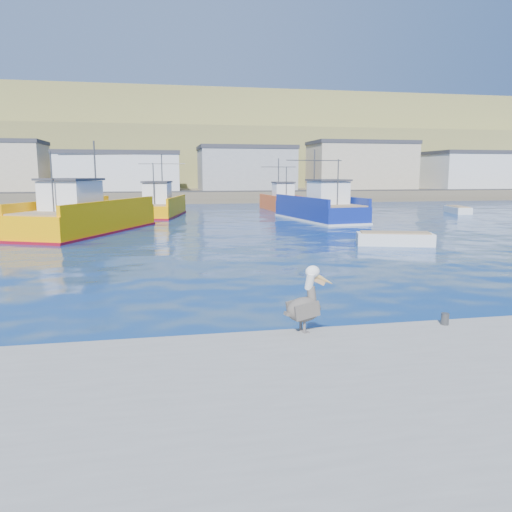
{
  "coord_description": "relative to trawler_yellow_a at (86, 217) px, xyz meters",
  "views": [
    {
      "loc": [
        -4.07,
        -14.54,
        4.32
      ],
      "look_at": [
        -0.82,
        2.25,
        1.48
      ],
      "focal_mm": 35.0,
      "sensor_mm": 36.0,
      "label": 1
    }
  ],
  "objects": [
    {
      "name": "boat_orange",
      "position": [
        19.58,
        20.01,
        -0.13
      ],
      "size": [
        4.34,
        8.38,
        6.07
      ],
      "color": "#ED531E",
      "rests_on": "ground"
    },
    {
      "name": "trawler_yellow_a",
      "position": [
        0.0,
        0.0,
        0.0
      ],
      "size": [
        9.61,
        14.07,
        6.79
      ],
      "color": "#FFA500",
      "rests_on": "ground"
    },
    {
      "name": "skiff_mid",
      "position": [
        19.32,
        -10.18,
        -0.84
      ],
      "size": [
        4.78,
        2.87,
        0.98
      ],
      "color": "silver",
      "rests_on": "ground"
    },
    {
      "name": "trawler_blue",
      "position": [
        20.02,
        6.33,
        -0.08
      ],
      "size": [
        5.93,
        12.39,
        6.59
      ],
      "color": "navy",
      "rests_on": "ground"
    },
    {
      "name": "dock_bollards",
      "position": [
        9.99,
        -26.95,
        -0.51
      ],
      "size": [
        36.2,
        0.2,
        0.3
      ],
      "color": "#4C4C4C",
      "rests_on": "dock"
    },
    {
      "name": "skiff_far",
      "position": [
        37.38,
        11.32,
        -0.85
      ],
      "size": [
        2.43,
        4.61,
        0.95
      ],
      "color": "silver",
      "rests_on": "ground"
    },
    {
      "name": "far_shore",
      "position": [
        9.39,
        85.65,
        7.82
      ],
      "size": [
        200.0,
        81.0,
        24.0
      ],
      "color": "brown",
      "rests_on": "ground"
    },
    {
      "name": "trawler_yellow_b",
      "position": [
        5.42,
        13.51,
        -0.18
      ],
      "size": [
        5.56,
        10.64,
        6.37
      ],
      "color": "#FFA500",
      "rests_on": "ground"
    },
    {
      "name": "dock",
      "position": [
        9.39,
        -32.55,
        -0.91
      ],
      "size": [
        70.0,
        12.0,
        0.5
      ],
      "primitive_type": "cube",
      "color": "slate",
      "rests_on": "ground"
    },
    {
      "name": "ground",
      "position": [
        9.39,
        -23.55,
        -1.16
      ],
      "size": [
        260.0,
        260.0,
        0.0
      ],
      "primitive_type": "plane",
      "color": "#071453",
      "rests_on": "ground"
    },
    {
      "name": "pelican",
      "position": [
        8.73,
        -26.8,
        0.04
      ],
      "size": [
        1.32,
        0.69,
        1.63
      ],
      "color": "#595451",
      "rests_on": "dock"
    }
  ]
}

